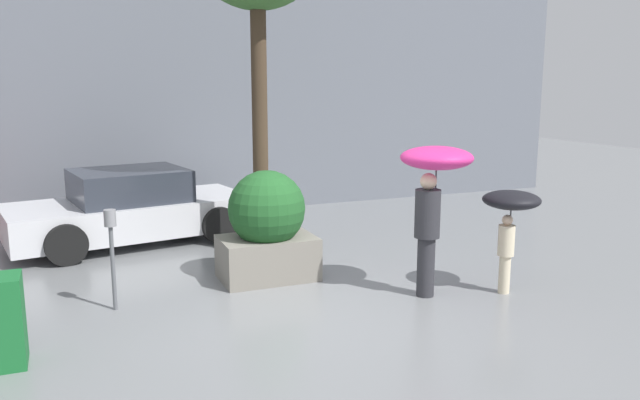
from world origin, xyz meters
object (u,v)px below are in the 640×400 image
object	(u,v)px
person_child	(510,210)
parking_meter	(111,238)
person_adult	(434,181)
parked_car_near	(131,209)
planter_box	(267,226)

from	to	relation	value
person_child	parking_meter	bearing A→B (deg)	137.11
person_adult	parked_car_near	world-z (taller)	person_adult
person_adult	parking_meter	distance (m)	4.01
planter_box	parked_car_near	xyz separation A→B (m)	(-1.55, 2.90, -0.17)
planter_box	person_adult	world-z (taller)	person_adult
planter_box	person_adult	bearing A→B (deg)	-39.25
planter_box	person_child	bearing A→B (deg)	-32.22
planter_box	parking_meter	distance (m)	2.15
person_child	parking_meter	xyz separation A→B (m)	(-4.84, 1.25, -0.21)
person_adult	parking_meter	bearing A→B (deg)	147.55
parked_car_near	parking_meter	bearing A→B (deg)	160.81
parked_car_near	person_child	bearing A→B (deg)	-147.26
planter_box	parked_car_near	world-z (taller)	planter_box
person_adult	parking_meter	world-z (taller)	person_adult
person_adult	person_child	bearing A→B (deg)	-35.08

